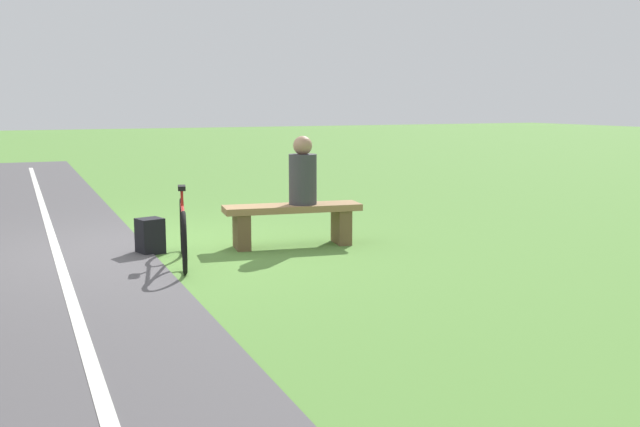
{
  "coord_description": "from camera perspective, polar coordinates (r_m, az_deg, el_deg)",
  "views": [
    {
      "loc": [
        1.64,
        8.53,
        1.74
      ],
      "look_at": [
        -0.95,
        2.84,
        0.78
      ],
      "focal_mm": 41.01,
      "sensor_mm": 36.0,
      "label": 1
    }
  ],
  "objects": [
    {
      "name": "backpack",
      "position": [
        8.65,
        -13.14,
        -1.73
      ],
      "size": [
        0.33,
        0.34,
        0.41
      ],
      "rotation": [
        0.0,
        0.0,
        3.4
      ],
      "color": "black",
      "rests_on": "ground_plane"
    },
    {
      "name": "path_centre_line",
      "position": [
        4.88,
        -17.07,
        -12.32
      ],
      "size": [
        1.07,
        31.99,
        0.0
      ],
      "primitive_type": "cube",
      "rotation": [
        0.0,
        0.0,
        -0.03
      ],
      "color": "silver",
      "rests_on": "paved_path"
    },
    {
      "name": "paved_path",
      "position": [
        4.88,
        -17.07,
        -12.43
      ],
      "size": [
        3.12,
        36.05,
        0.02
      ],
      "primitive_type": "cube",
      "rotation": [
        0.0,
        0.0,
        -0.03
      ],
      "color": "#4C494C",
      "rests_on": "ground_plane"
    },
    {
      "name": "person_seated",
      "position": [
        8.8,
        -1.35,
        3.08
      ],
      "size": [
        0.38,
        0.38,
        0.82
      ],
      "rotation": [
        0.0,
        0.0,
        -0.15
      ],
      "color": "#38383D",
      "rests_on": "bench"
    },
    {
      "name": "ground_plane",
      "position": [
        8.86,
        -13.37,
        -2.82
      ],
      "size": [
        80.0,
        80.0,
        0.0
      ],
      "primitive_type": "plane",
      "color": "#548438"
    },
    {
      "name": "bench",
      "position": [
        8.84,
        -2.17,
        -0.34
      ],
      "size": [
        1.7,
        0.66,
        0.51
      ],
      "rotation": [
        0.0,
        0.0,
        -0.15
      ],
      "color": "#937047",
      "rests_on": "ground_plane"
    },
    {
      "name": "bicycle",
      "position": [
        8.02,
        -10.63,
        -1.41
      ],
      "size": [
        0.42,
        1.65,
        0.83
      ],
      "rotation": [
        0.0,
        0.0,
        1.35
      ],
      "color": "black",
      "rests_on": "ground_plane"
    }
  ]
}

